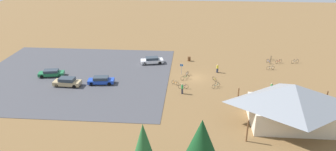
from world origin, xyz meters
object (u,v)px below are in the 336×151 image
bicycle_yellow_yard_center (214,79)px  car_tan_aisle_side (67,82)px  car_green_front_row (51,73)px  bike_pavilion (292,102)px  pine_center (143,145)px  visitor_by_pavilion (217,68)px  bicycle_blue_yard_left (269,62)px  bicycle_black_near_porch (271,58)px  trash_bin (189,59)px  bicycle_orange_by_bin (175,83)px  bicycle_red_edge_south (279,61)px  pine_west (202,138)px  bicycle_green_front_row (185,78)px  lot_sign (182,68)px  bicycle_white_trailside (271,68)px  visitor_crossing_yard (182,88)px  bicycle_purple_mid_cluster (183,86)px  bicycle_silver_back_row (295,61)px  visitor_near_lot (271,88)px  bicycle_teal_lone_west (216,86)px  bicycle_white_yard_right (187,74)px  car_white_by_curb (152,60)px  car_blue_second_row (101,80)px

bicycle_yellow_yard_center → car_tan_aisle_side: (25.35, 4.08, 0.43)m
bicycle_yellow_yard_center → car_green_front_row: 29.81m
bike_pavilion → pine_center: size_ratio=1.89×
visitor_by_pavilion → bicycle_blue_yard_left: bearing=-152.0°
bicycle_black_near_porch → bicycle_yellow_yard_center: bearing=43.5°
trash_bin → car_green_front_row: 27.11m
bicycle_orange_by_bin → bicycle_red_edge_south: size_ratio=0.86×
pine_west → car_tan_aisle_side: 30.44m
bicycle_green_front_row → lot_sign: bearing=-72.1°
bicycle_white_trailside → visitor_crossing_yard: bearing=35.1°
bicycle_purple_mid_cluster → bicycle_silver_back_row: (-22.32, -13.73, 0.00)m
bicycle_green_front_row → bicycle_purple_mid_cluster: 3.76m
bicycle_purple_mid_cluster → visitor_near_lot: size_ratio=1.02×
bicycle_purple_mid_cluster → car_tan_aisle_side: bearing=1.6°
bicycle_teal_lone_west → visitor_by_pavilion: (-0.66, -6.79, 0.50)m
bicycle_black_near_porch → visitor_crossing_yard: visitor_crossing_yard is taller
bicycle_black_near_porch → car_tan_aisle_side: 41.02m
car_tan_aisle_side → visitor_by_pavilion: bearing=-162.7°
bicycle_white_yard_right → visitor_near_lot: size_ratio=0.91×
lot_sign → car_white_by_curb: lot_sign is taller
bicycle_white_yard_right → bicycle_purple_mid_cluster: bearing=84.8°
bicycle_orange_by_bin → bicycle_black_near_porch: bicycle_orange_by_bin is taller
bicycle_teal_lone_west → car_green_front_row: size_ratio=0.30×
bicycle_purple_mid_cluster → car_blue_second_row: size_ratio=0.38×
bicycle_orange_by_bin → bicycle_white_trailside: bearing=-155.0°
pine_center → visitor_crossing_yard: bearing=-98.7°
bicycle_teal_lone_west → car_white_by_curb: car_white_by_curb is taller
bicycle_yellow_yard_center → visitor_crossing_yard: visitor_crossing_yard is taller
lot_sign → visitor_crossing_yard: 7.95m
bicycle_white_trailside → visitor_near_lot: bearing=78.1°
bicycle_teal_lone_west → bike_pavilion: bearing=130.2°
car_green_front_row → visitor_near_lot: bearing=174.6°
bicycle_red_edge_south → bicycle_purple_mid_cluster: bicycle_purple_mid_cluster is taller
bicycle_orange_by_bin → bicycle_silver_back_row: (-23.77, -12.35, 0.05)m
bicycle_black_near_porch → visitor_near_lot: visitor_near_lot is taller
lot_sign → visitor_by_pavilion: 6.95m
bicycle_orange_by_bin → bicycle_white_yard_right: 4.72m
bicycle_yellow_yard_center → bicycle_green_front_row: 5.25m
bicycle_white_trailside → bicycle_green_front_row: bicycle_green_front_row is taller
visitor_near_lot → bicycle_blue_yard_left: bearing=-100.3°
bicycle_white_trailside → bicycle_silver_back_row: bearing=-145.5°
lot_sign → pine_center: size_ratio=0.32×
car_green_front_row → car_tan_aisle_side: car_tan_aisle_side is taller
car_green_front_row → visitor_by_pavilion: visitor_by_pavilion is taller
bicycle_yellow_yard_center → bicycle_black_near_porch: size_ratio=1.00×
bicycle_white_trailside → visitor_near_lot: (2.15, 10.21, 0.54)m
pine_west → bicycle_red_edge_south: 38.23m
bicycle_black_near_porch → car_tan_aisle_side: (37.81, 15.92, 0.43)m
pine_west → bicycle_white_yard_right: (2.00, -26.47, -4.01)m
bicycle_blue_yard_left → pine_west: bearing=67.1°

